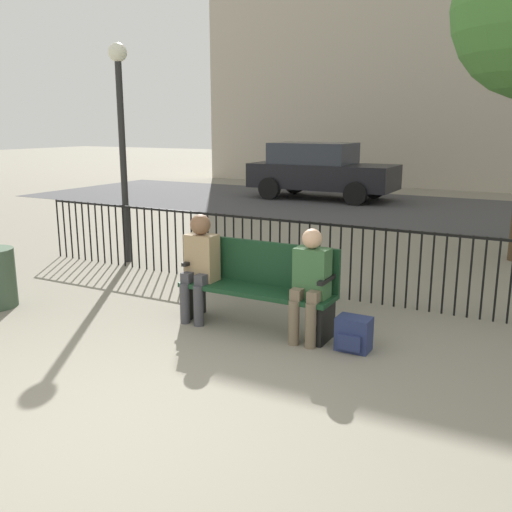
{
  "coord_description": "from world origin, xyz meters",
  "views": [
    {
      "loc": [
        2.77,
        -2.73,
        2.15
      ],
      "look_at": [
        0.0,
        2.37,
        0.8
      ],
      "focal_mm": 40.0,
      "sensor_mm": 36.0,
      "label": 1
    }
  ],
  "objects": [
    {
      "name": "street_surface",
      "position": [
        0.0,
        12.0,
        0.0
      ],
      "size": [
        24.0,
        6.0,
        0.01
      ],
      "color": "#3D3D3F",
      "rests_on": "ground"
    },
    {
      "name": "seated_person_1",
      "position": [
        0.64,
        2.32,
        0.64
      ],
      "size": [
        0.34,
        0.39,
        1.15
      ],
      "color": "brown",
      "rests_on": "ground"
    },
    {
      "name": "park_bench",
      "position": [
        0.0,
        2.45,
        0.49
      ],
      "size": [
        1.71,
        0.45,
        0.92
      ],
      "color": "#14381E",
      "rests_on": "ground"
    },
    {
      "name": "fence_railing",
      "position": [
        -0.02,
        3.83,
        0.56
      ],
      "size": [
        9.01,
        0.03,
        0.95
      ],
      "color": "black",
      "rests_on": "ground"
    },
    {
      "name": "lamp_post",
      "position": [
        -3.26,
        4.09,
        2.22
      ],
      "size": [
        0.28,
        0.28,
        3.32
      ],
      "color": "black",
      "rests_on": "ground"
    },
    {
      "name": "ground_plane",
      "position": [
        0.0,
        0.0,
        0.0
      ],
      "size": [
        80.0,
        80.0,
        0.0
      ],
      "primitive_type": "plane",
      "color": "gray"
    },
    {
      "name": "backpack",
      "position": [
        1.12,
        2.29,
        0.16
      ],
      "size": [
        0.33,
        0.26,
        0.33
      ],
      "color": "navy",
      "rests_on": "ground"
    },
    {
      "name": "parked_car_0",
      "position": [
        -3.58,
        12.87,
        0.84
      ],
      "size": [
        4.2,
        1.94,
        1.62
      ],
      "color": "black",
      "rests_on": "ground"
    },
    {
      "name": "seated_person_0",
      "position": [
        -0.68,
        2.32,
        0.68
      ],
      "size": [
        0.34,
        0.39,
        1.19
      ],
      "color": "#3D3D42",
      "rests_on": "ground"
    }
  ]
}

